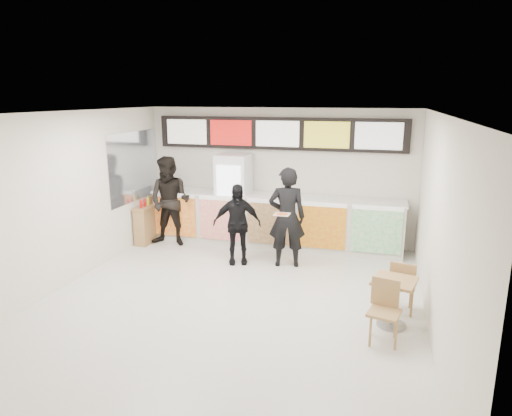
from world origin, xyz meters
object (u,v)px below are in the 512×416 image
at_px(cafe_table, 393,294).
at_px(condiment_ledge, 147,224).
at_px(drinks_fridge, 233,199).
at_px(customer_mid, 237,224).
at_px(service_counter, 274,221).
at_px(customer_left, 170,201).
at_px(customer_main, 287,217).

xyz_separation_m(cafe_table, condiment_ledge, (-5.32, 2.56, -0.06)).
bearing_deg(drinks_fridge, customer_mid, -68.94).
distance_m(service_counter, cafe_table, 3.99).
height_order(drinks_fridge, customer_left, drinks_fridge).
distance_m(drinks_fridge, customer_mid, 1.37).
bearing_deg(customer_left, customer_main, -12.55).
xyz_separation_m(customer_main, customer_left, (-2.74, 0.59, 0.01)).
bearing_deg(condiment_ledge, customer_main, -9.94).
bearing_deg(customer_mid, cafe_table, -50.87).
bearing_deg(customer_left, drinks_fridge, 23.12).
xyz_separation_m(customer_mid, cafe_table, (2.95, -1.86, -0.31)).
bearing_deg(service_counter, condiment_ledge, -169.06).
bearing_deg(drinks_fridge, service_counter, -0.99).
distance_m(service_counter, customer_mid, 1.35).
bearing_deg(cafe_table, drinks_fridge, 151.18).
xyz_separation_m(service_counter, customer_main, (0.53, -1.13, 0.40)).
height_order(drinks_fridge, customer_main, drinks_fridge).
distance_m(customer_left, condiment_ledge, 0.82).
height_order(drinks_fridge, condiment_ledge, drinks_fridge).
bearing_deg(service_counter, customer_left, -166.25).
relative_size(customer_main, condiment_ledge, 1.93).
bearing_deg(customer_left, customer_mid, -22.20).
xyz_separation_m(customer_left, cafe_table, (4.72, -2.57, -0.49)).
xyz_separation_m(customer_left, customer_mid, (1.77, -0.71, -0.19)).
bearing_deg(drinks_fridge, customer_left, -156.45).
distance_m(customer_main, cafe_table, 2.83).
bearing_deg(drinks_fridge, customer_main, -38.16).
relative_size(drinks_fridge, cafe_table, 1.33).
relative_size(service_counter, customer_left, 2.81).
bearing_deg(condiment_ledge, cafe_table, -25.73).
relative_size(customer_main, customer_mid, 1.22).
relative_size(service_counter, customer_mid, 3.47).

